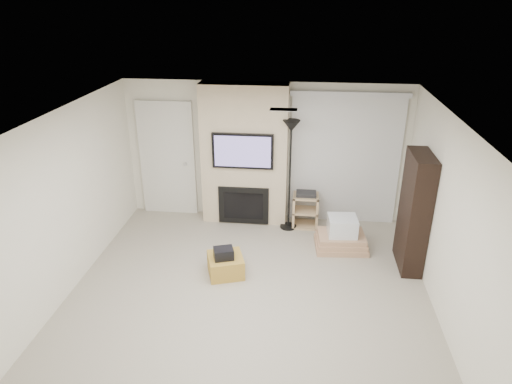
# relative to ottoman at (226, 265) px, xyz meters

# --- Properties ---
(floor) EXTENTS (5.00, 5.50, 0.00)m
(floor) POSITION_rel_ottoman_xyz_m (0.40, -0.72, -0.15)
(floor) COLOR #A79E8B
(floor) RESTS_ON ground
(ceiling) EXTENTS (5.00, 5.50, 0.00)m
(ceiling) POSITION_rel_ottoman_xyz_m (0.40, -0.72, 2.35)
(ceiling) COLOR white
(ceiling) RESTS_ON wall_back
(wall_back) EXTENTS (5.00, 0.00, 2.50)m
(wall_back) POSITION_rel_ottoman_xyz_m (0.40, 2.03, 1.10)
(wall_back) COLOR white
(wall_back) RESTS_ON ground
(wall_left) EXTENTS (0.00, 5.50, 2.50)m
(wall_left) POSITION_rel_ottoman_xyz_m (-2.10, -0.72, 1.10)
(wall_left) COLOR white
(wall_left) RESTS_ON ground
(wall_right) EXTENTS (0.00, 5.50, 2.50)m
(wall_right) POSITION_rel_ottoman_xyz_m (2.90, -0.72, 1.10)
(wall_right) COLOR white
(wall_right) RESTS_ON ground
(hvac_vent) EXTENTS (0.35, 0.18, 0.01)m
(hvac_vent) POSITION_rel_ottoman_xyz_m (0.80, 0.08, 2.35)
(hvac_vent) COLOR silver
(hvac_vent) RESTS_ON ceiling
(ottoman) EXTENTS (0.63, 0.63, 0.30)m
(ottoman) POSITION_rel_ottoman_xyz_m (0.00, 0.00, 0.00)
(ottoman) COLOR #B38A33
(ottoman) RESTS_ON floor
(black_bag) EXTENTS (0.33, 0.30, 0.16)m
(black_bag) POSITION_rel_ottoman_xyz_m (-0.02, -0.05, 0.23)
(black_bag) COLOR black
(black_bag) RESTS_ON ottoman
(fireplace_wall) EXTENTS (1.50, 0.47, 2.50)m
(fireplace_wall) POSITION_rel_ottoman_xyz_m (0.05, 1.82, 1.09)
(fireplace_wall) COLOR beige
(fireplace_wall) RESTS_ON floor
(entry_door) EXTENTS (1.02, 0.11, 2.14)m
(entry_door) POSITION_rel_ottoman_xyz_m (-1.40, 1.99, 0.90)
(entry_door) COLOR silver
(entry_door) RESTS_ON floor
(vertical_blinds) EXTENTS (1.98, 0.10, 2.37)m
(vertical_blinds) POSITION_rel_ottoman_xyz_m (1.80, 1.98, 1.12)
(vertical_blinds) COLOR silver
(vertical_blinds) RESTS_ON floor
(floor_lamp) EXTENTS (0.29, 0.29, 1.96)m
(floor_lamp) POSITION_rel_ottoman_xyz_m (0.86, 1.57, 1.40)
(floor_lamp) COLOR black
(floor_lamp) RESTS_ON floor
(av_stand) EXTENTS (0.45, 0.38, 0.66)m
(av_stand) POSITION_rel_ottoman_xyz_m (1.16, 1.67, 0.20)
(av_stand) COLOR tan
(av_stand) RESTS_ON floor
(box_stack) EXTENTS (0.88, 0.69, 0.56)m
(box_stack) POSITION_rel_ottoman_xyz_m (1.76, 0.96, 0.06)
(box_stack) COLOR tan
(box_stack) RESTS_ON floor
(bookshelf) EXTENTS (0.30, 0.80, 1.80)m
(bookshelf) POSITION_rel_ottoman_xyz_m (2.74, 0.56, 0.75)
(bookshelf) COLOR black
(bookshelf) RESTS_ON floor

